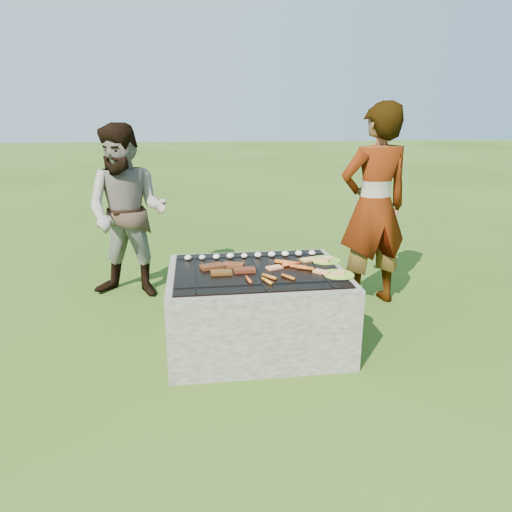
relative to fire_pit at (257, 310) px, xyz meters
The scene contains 10 objects.
lawn 0.28m from the fire_pit, ahead, with size 60.00×60.00×0.00m, color #284711.
fire_pit is the anchor object (origin of this frame).
mushrooms 0.46m from the fire_pit, 87.35° to the left, with size 1.06×0.06×0.04m.
pork_slabs 0.41m from the fire_pit, behind, with size 0.40×0.27×0.02m.
sausages 0.40m from the fire_pit, 18.77° to the right, with size 0.53×0.49×0.03m.
bread_on_grate 0.48m from the fire_pit, ahead, with size 0.45×0.41×0.02m.
plate_far 0.67m from the fire_pit, 15.12° to the left, with size 0.29×0.29×0.03m.
plate_near 0.68m from the fire_pit, 18.72° to the right, with size 0.29×0.29×0.03m.
cook 1.51m from the fire_pit, 31.74° to the left, with size 0.66×0.44×1.82m, color #AA9D8D.
bystander 1.69m from the fire_pit, 132.01° to the left, with size 0.80×0.62×1.64m, color gray.
Camera 1 is at (-0.43, -3.16, 1.69)m, focal length 32.00 mm.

